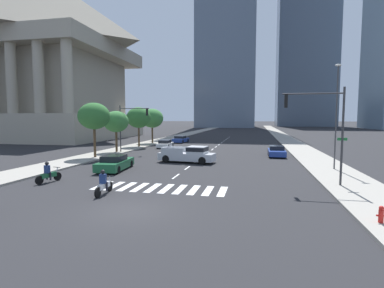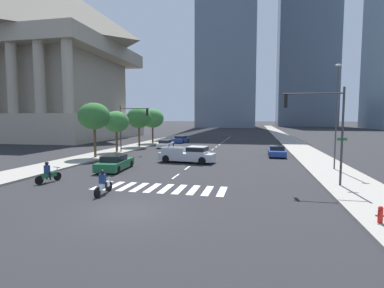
{
  "view_description": "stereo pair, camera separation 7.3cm",
  "coord_description": "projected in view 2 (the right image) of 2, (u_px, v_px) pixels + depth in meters",
  "views": [
    {
      "loc": [
        5.95,
        -13.16,
        4.51
      ],
      "look_at": [
        0.0,
        14.76,
        2.0
      ],
      "focal_mm": 27.78,
      "sensor_mm": 36.0,
      "label": 1
    },
    {
      "loc": [
        6.03,
        -13.14,
        4.51
      ],
      "look_at": [
        0.0,
        14.76,
        2.0
      ],
      "focal_mm": 27.78,
      "sensor_mm": 36.0,
      "label": 2
    }
  ],
  "objects": [
    {
      "name": "sidewalk_east",
      "position": [
        302.0,
        150.0,
        41.07
      ],
      "size": [
        4.0,
        260.0,
        0.15
      ],
      "primitive_type": "cube",
      "color": "gray",
      "rests_on": "ground"
    },
    {
      "name": "street_tree_nearest",
      "position": [
        94.0,
        116.0,
        32.87
      ],
      "size": [
        3.47,
        3.47,
        6.05
      ],
      "color": "#4C3823",
      "rests_on": "sidewalk_west"
    },
    {
      "name": "street_lamp_east",
      "position": [
        337.0,
        110.0,
        25.02
      ],
      "size": [
        0.5,
        0.24,
        8.85
      ],
      "color": "#3F3F42",
      "rests_on": "sidewalk_east"
    },
    {
      "name": "office_tower_center_skyline",
      "position": [
        307.0,
        50.0,
        161.35
      ],
      "size": [
        29.98,
        23.13,
        91.55
      ],
      "color": "slate",
      "rests_on": "ground"
    },
    {
      "name": "traffic_signal_near",
      "position": [
        321.0,
        119.0,
        19.23
      ],
      "size": [
        4.09,
        0.28,
        6.33
      ],
      "rotation": [
        0.0,
        0.0,
        3.14
      ],
      "color": "#333335",
      "rests_on": "sidewalk_east"
    },
    {
      "name": "sidewalk_west",
      "position": [
        135.0,
        146.0,
        46.26
      ],
      "size": [
        4.0,
        260.0,
        0.15
      ],
      "primitive_type": "cube",
      "color": "gray",
      "rests_on": "ground"
    },
    {
      "name": "motorcycle_lead",
      "position": [
        48.0,
        174.0,
        20.76
      ],
      "size": [
        0.79,
        2.07,
        1.49
      ],
      "rotation": [
        0.0,
        0.0,
        1.35
      ],
      "color": "black",
      "rests_on": "ground"
    },
    {
      "name": "pickup_truck",
      "position": [
        189.0,
        155.0,
        30.02
      ],
      "size": [
        5.87,
        2.64,
        1.67
      ],
      "rotation": [
        0.0,
        0.0,
        -0.13
      ],
      "color": "#B7BABF",
      "rests_on": "ground"
    },
    {
      "name": "sedan_green_2",
      "position": [
        115.0,
        163.0,
        25.64
      ],
      "size": [
        2.31,
        4.89,
        1.33
      ],
      "rotation": [
        0.0,
        0.0,
        1.66
      ],
      "color": "#1E6038",
      "rests_on": "ground"
    },
    {
      "name": "lane_divider_center",
      "position": [
        216.0,
        147.0,
        46.36
      ],
      "size": [
        0.14,
        50.0,
        0.01
      ],
      "color": "silver",
      "rests_on": "ground"
    },
    {
      "name": "traffic_signal_far",
      "position": [
        131.0,
        120.0,
        38.05
      ],
      "size": [
        4.23,
        0.28,
        5.96
      ],
      "color": "#333335",
      "rests_on": "sidewalk_west"
    },
    {
      "name": "street_tree_second",
      "position": [
        116.0,
        122.0,
        38.09
      ],
      "size": [
        3.21,
        3.21,
        5.26
      ],
      "color": "#4C3823",
      "rests_on": "sidewalk_west"
    },
    {
      "name": "fire_hydrant",
      "position": [
        380.0,
        214.0,
        12.33
      ],
      "size": [
        0.36,
        0.2,
        0.72
      ],
      "color": "red",
      "rests_on": "sidewalk_east"
    },
    {
      "name": "war_memorial",
      "position": [
        50.0,
        57.0,
        65.26
      ],
      "size": [
        31.24,
        31.24,
        34.86
      ],
      "rotation": [
        0.0,
        0.0,
        0.01
      ],
      "color": "#A89E89",
      "rests_on": "ground"
    },
    {
      "name": "street_tree_fourth",
      "position": [
        153.0,
        118.0,
        51.37
      ],
      "size": [
        3.85,
        3.85,
        5.95
      ],
      "color": "#4C3823",
      "rests_on": "sidewalk_west"
    },
    {
      "name": "sedan_blue_3",
      "position": [
        277.0,
        151.0,
        35.01
      ],
      "size": [
        1.93,
        4.55,
        1.23
      ],
      "rotation": [
        0.0,
        0.0,
        -1.57
      ],
      "color": "navy",
      "rests_on": "ground"
    },
    {
      "name": "ground_plane",
      "position": [
        128.0,
        211.0,
        14.46
      ],
      "size": [
        800.0,
        800.0,
        0.0
      ],
      "primitive_type": "plane",
      "color": "#232326"
    },
    {
      "name": "crosswalk_near",
      "position": [
        159.0,
        188.0,
        19.1
      ],
      "size": [
        8.55,
        2.54,
        0.01
      ],
      "color": "silver",
      "rests_on": "ground"
    },
    {
      "name": "sedan_white_1",
      "position": [
        165.0,
        144.0,
        45.14
      ],
      "size": [
        2.01,
        4.4,
        1.2
      ],
      "rotation": [
        0.0,
        0.0,
        1.63
      ],
      "color": "silver",
      "rests_on": "ground"
    },
    {
      "name": "street_tree_third",
      "position": [
        139.0,
        118.0,
        45.41
      ],
      "size": [
        3.7,
        3.7,
        5.99
      ],
      "color": "#4C3823",
      "rests_on": "sidewalk_west"
    },
    {
      "name": "motorcycle_third",
      "position": [
        103.0,
        185.0,
        17.52
      ],
      "size": [
        0.7,
        2.18,
        1.49
      ],
      "rotation": [
        0.0,
        0.0,
        1.62
      ],
      "color": "black",
      "rests_on": "ground"
    },
    {
      "name": "sedan_blue_0",
      "position": [
        181.0,
        139.0,
        54.2
      ],
      "size": [
        2.29,
        4.38,
        1.26
      ],
      "rotation": [
        0.0,
        0.0,
        1.47
      ],
      "color": "navy",
      "rests_on": "ground"
    }
  ]
}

